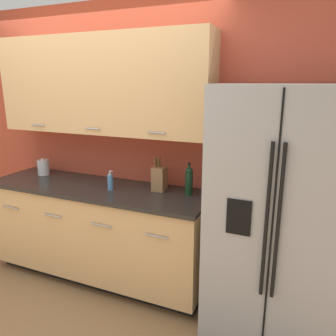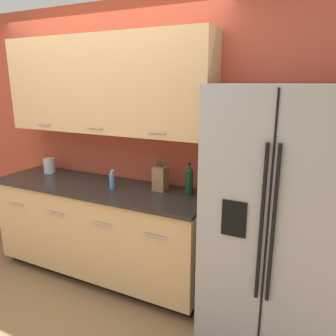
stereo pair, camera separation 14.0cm
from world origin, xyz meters
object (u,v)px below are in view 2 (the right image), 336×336
knife_block (160,178)px  wine_bottle (189,181)px  refrigerator (276,217)px  steel_canister (49,166)px  soap_dispenser (112,181)px

knife_block → wine_bottle: 0.28m
refrigerator → steel_canister: size_ratio=10.70×
knife_block → soap_dispenser: (-0.42, -0.15, -0.04)m
refrigerator → knife_block: size_ratio=6.02×
soap_dispenser → steel_canister: (-0.92, 0.15, 0.01)m
wine_bottle → steel_canister: 1.62m
steel_canister → wine_bottle: bearing=-0.2°
refrigerator → wine_bottle: (-0.74, 0.17, 0.13)m
steel_canister → soap_dispenser: bearing=-9.2°
knife_block → wine_bottle: size_ratio=1.09×
soap_dispenser → refrigerator: bearing=-0.9°
knife_block → steel_canister: 1.33m
refrigerator → soap_dispenser: 1.44m
wine_bottle → refrigerator: bearing=-12.6°
soap_dispenser → steel_canister: size_ratio=1.03×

